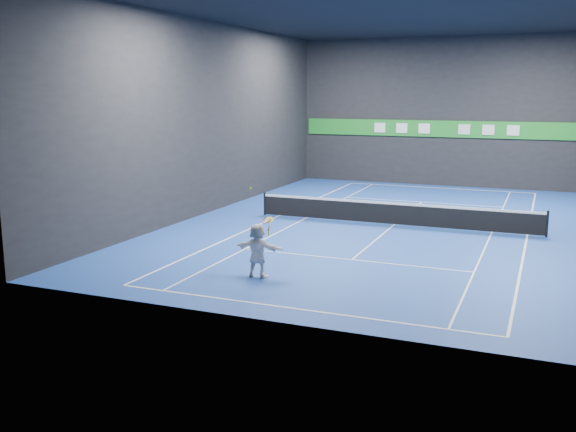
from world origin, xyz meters
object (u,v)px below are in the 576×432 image
at_px(player, 258,250).
at_px(tennis_ball, 251,189).
at_px(tennis_net, 394,213).
at_px(tennis_racket, 267,222).

relative_size(player, tennis_ball, 23.49).
bearing_deg(player, tennis_net, -102.01).
bearing_deg(tennis_ball, tennis_net, 75.24).
relative_size(player, tennis_racket, 2.74).
relative_size(player, tennis_net, 0.14).
height_order(tennis_net, tennis_racket, tennis_racket).
bearing_deg(tennis_net, player, -102.69).
bearing_deg(player, tennis_ball, -30.96).
relative_size(tennis_ball, tennis_net, 0.01).
height_order(player, tennis_ball, tennis_ball).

